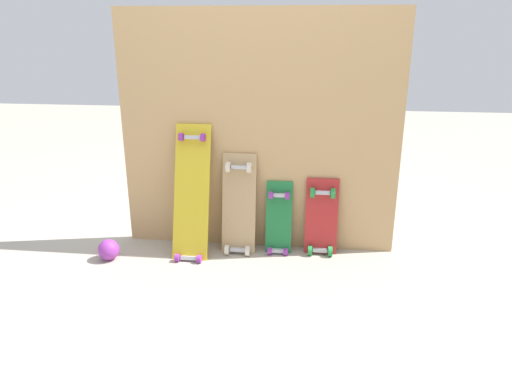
{
  "coord_description": "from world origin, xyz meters",
  "views": [
    {
      "loc": [
        0.34,
        -3.01,
        1.46
      ],
      "look_at": [
        0.0,
        -0.07,
        0.44
      ],
      "focal_mm": 33.57,
      "sensor_mm": 36.0,
      "label": 1
    }
  ],
  "objects_px": {
    "skateboard_natural": "(239,208)",
    "skateboard_red": "(321,221)",
    "rubber_ball": "(109,250)",
    "skateboard_yellow": "(191,198)",
    "skateboard_green": "(279,223)"
  },
  "relations": [
    {
      "from": "skateboard_red",
      "to": "rubber_ball",
      "type": "distance_m",
      "value": 1.43
    },
    {
      "from": "skateboard_green",
      "to": "skateboard_yellow",
      "type": "bearing_deg",
      "value": -171.25
    },
    {
      "from": "skateboard_yellow",
      "to": "skateboard_red",
      "type": "height_order",
      "value": "skateboard_yellow"
    },
    {
      "from": "skateboard_natural",
      "to": "rubber_ball",
      "type": "height_order",
      "value": "skateboard_natural"
    },
    {
      "from": "rubber_ball",
      "to": "skateboard_yellow",
      "type": "bearing_deg",
      "value": 18.46
    },
    {
      "from": "skateboard_red",
      "to": "skateboard_natural",
      "type": "bearing_deg",
      "value": -176.97
    },
    {
      "from": "skateboard_yellow",
      "to": "rubber_ball",
      "type": "xyz_separation_m",
      "value": [
        -0.53,
        -0.18,
        -0.32
      ]
    },
    {
      "from": "skateboard_red",
      "to": "rubber_ball",
      "type": "relative_size",
      "value": 4.12
    },
    {
      "from": "skateboard_natural",
      "to": "skateboard_red",
      "type": "height_order",
      "value": "skateboard_natural"
    },
    {
      "from": "skateboard_natural",
      "to": "skateboard_red",
      "type": "bearing_deg",
      "value": 3.03
    },
    {
      "from": "skateboard_yellow",
      "to": "rubber_ball",
      "type": "bearing_deg",
      "value": -161.54
    },
    {
      "from": "skateboard_yellow",
      "to": "skateboard_natural",
      "type": "relative_size",
      "value": 1.28
    },
    {
      "from": "skateboard_yellow",
      "to": "skateboard_green",
      "type": "xyz_separation_m",
      "value": [
        0.57,
        0.09,
        -0.19
      ]
    },
    {
      "from": "skateboard_natural",
      "to": "skateboard_red",
      "type": "distance_m",
      "value": 0.56
    },
    {
      "from": "skateboard_yellow",
      "to": "skateboard_red",
      "type": "bearing_deg",
      "value": 6.61
    }
  ]
}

